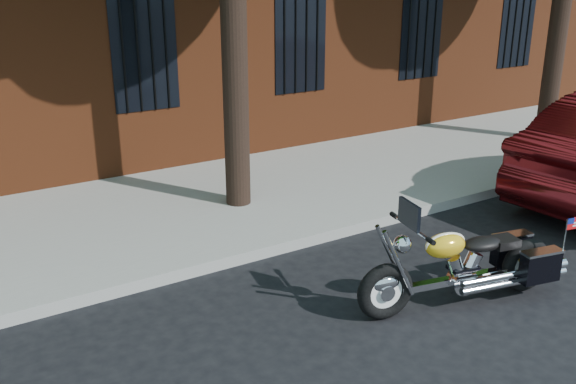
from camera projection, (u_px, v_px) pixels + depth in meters
ground at (324, 303)px, 6.97m from camera, size 120.00×120.00×0.00m
curb at (261, 251)px, 8.04m from camera, size 40.00×0.16×0.15m
sidewalk at (198, 206)px, 9.54m from camera, size 40.00×3.60×0.15m
motorcycle at (470, 267)px, 6.84m from camera, size 2.40×1.04×1.26m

